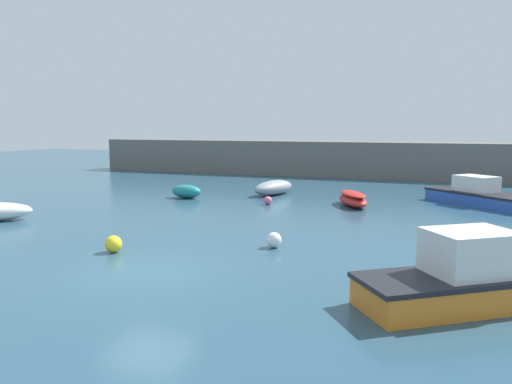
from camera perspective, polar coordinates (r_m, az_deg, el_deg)
The scene contains 10 objects.
ground_plane at distance 14.96m, azimuth -12.31°, elevation -9.47°, with size 120.00×120.00×0.20m, color #284C60.
harbor_breakwater at distance 42.35m, azimuth 10.19°, elevation 3.73°, with size 45.17×3.21×2.92m, color #66605B.
rowboat_with_red_cover at distance 26.93m, azimuth 11.01°, elevation -0.77°, with size 2.50×3.40×0.76m.
dinghy_near_pier at distance 29.61m, azimuth -7.95°, elevation 0.07°, with size 1.89×1.12×0.79m.
motorboat_grey_hull at distance 29.32m, azimuth 24.31°, elevation -0.35°, with size 6.05×5.70×1.55m.
motorboat_with_cabin at distance 13.23m, azimuth 24.34°, elevation -9.00°, with size 6.21×5.25×1.81m.
open_tender_yellow at distance 30.73m, azimuth 2.04°, elevation 0.51°, with size 2.20×3.76×0.89m.
mooring_buoy_yellow at distance 17.55m, azimuth -15.98°, elevation -5.73°, with size 0.57×0.57×0.57m, color yellow.
mooring_buoy_white at distance 17.54m, azimuth 2.06°, elevation -5.50°, with size 0.54×0.54×0.54m, color white.
mooring_buoy_pink at distance 26.94m, azimuth 1.37°, elevation -0.97°, with size 0.44×0.44×0.44m, color #EA668C.
Camera 1 is at (7.95, -11.90, 4.25)m, focal length 35.00 mm.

